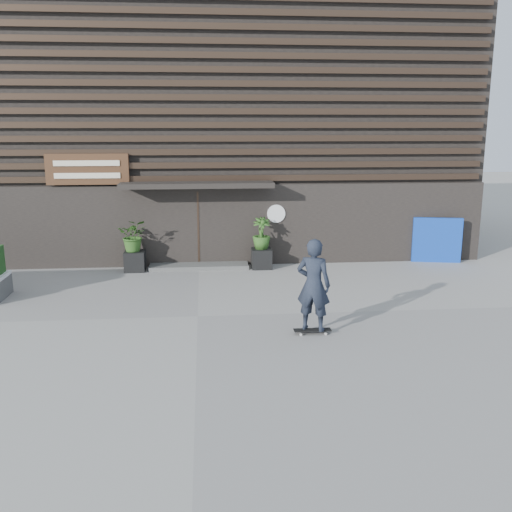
{
  "coord_description": "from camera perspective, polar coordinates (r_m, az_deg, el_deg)",
  "views": [
    {
      "loc": [
        0.21,
        -12.46,
        4.23
      ],
      "look_at": [
        1.45,
        1.25,
        1.1
      ],
      "focal_mm": 40.1,
      "sensor_mm": 36.0,
      "label": 1
    }
  ],
  "objects": [
    {
      "name": "entrance_step",
      "position": [
        17.56,
        -5.7,
        -0.99
      ],
      "size": [
        3.0,
        0.8,
        0.12
      ],
      "primitive_type": "cube",
      "color": "#4C4D4A",
      "rests_on": "ground"
    },
    {
      "name": "ground",
      "position": [
        13.16,
        -5.84,
        -6.0
      ],
      "size": [
        80.0,
        80.0,
        0.0
      ],
      "primitive_type": "plane",
      "color": "gray",
      "rests_on": "ground"
    },
    {
      "name": "bamboo_right",
      "position": [
        17.24,
        0.55,
        2.28
      ],
      "size": [
        0.54,
        0.54,
        0.96
      ],
      "primitive_type": "imported",
      "color": "#2D591E",
      "rests_on": "planter_pot_right"
    },
    {
      "name": "building",
      "position": [
        22.42,
        -5.83,
        12.13
      ],
      "size": [
        18.0,
        11.0,
        8.0
      ],
      "color": "black",
      "rests_on": "ground"
    },
    {
      "name": "planter_pot_left",
      "position": [
        17.44,
        -11.98,
        -0.49
      ],
      "size": [
        0.6,
        0.6,
        0.6
      ],
      "primitive_type": "cube",
      "color": "black",
      "rests_on": "ground"
    },
    {
      "name": "skateboarder",
      "position": [
        11.77,
        5.75,
        -2.91
      ],
      "size": [
        0.83,
        0.72,
        2.03
      ],
      "color": "black",
      "rests_on": "ground"
    },
    {
      "name": "blue_tarp",
      "position": [
        18.98,
        17.59,
        1.53
      ],
      "size": [
        1.51,
        0.42,
        1.42
      ],
      "primitive_type": "cube",
      "rotation": [
        0.0,
        0.0,
        -0.2
      ],
      "color": "#0C34A6",
      "rests_on": "ground"
    },
    {
      "name": "planter_pot_right",
      "position": [
        17.4,
        0.55,
        -0.25
      ],
      "size": [
        0.6,
        0.6,
        0.6
      ],
      "primitive_type": "cube",
      "color": "black",
      "rests_on": "ground"
    },
    {
      "name": "bamboo_left",
      "position": [
        17.28,
        -12.09,
        2.02
      ],
      "size": [
        0.86,
        0.75,
        0.96
      ],
      "primitive_type": "imported",
      "color": "#2D591E",
      "rests_on": "planter_pot_left"
    }
  ]
}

